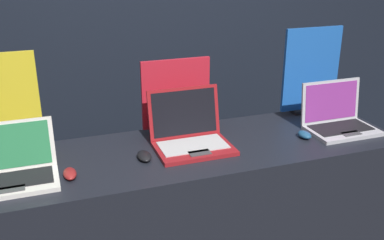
{
  "coord_description": "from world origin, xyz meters",
  "views": [
    {
      "loc": [
        -0.68,
        -1.61,
        1.92
      ],
      "look_at": [
        -0.0,
        0.32,
        1.13
      ],
      "focal_mm": 42.0,
      "sensor_mm": 36.0,
      "label": 1
    }
  ],
  "objects_px": {
    "laptop_middle": "(191,134)",
    "mouse_back": "(305,135)",
    "promo_stand_back": "(311,73)",
    "laptop_front": "(11,169)",
    "mouse_middle": "(144,156)",
    "laptop_back": "(338,119)",
    "promo_stand_front": "(7,106)",
    "mouse_front": "(70,174)",
    "promo_stand_middle": "(177,97)"
  },
  "relations": [
    {
      "from": "laptop_front",
      "to": "laptop_middle",
      "type": "xyz_separation_m",
      "value": [
        0.84,
        0.09,
        0.01
      ]
    },
    {
      "from": "laptop_middle",
      "to": "promo_stand_back",
      "type": "distance_m",
      "value": 0.88
    },
    {
      "from": "laptop_front",
      "to": "promo_stand_middle",
      "type": "height_order",
      "value": "promo_stand_middle"
    },
    {
      "from": "mouse_middle",
      "to": "laptop_back",
      "type": "bearing_deg",
      "value": 0.68
    },
    {
      "from": "laptop_front",
      "to": "promo_stand_back",
      "type": "height_order",
      "value": "promo_stand_back"
    },
    {
      "from": "mouse_front",
      "to": "laptop_middle",
      "type": "height_order",
      "value": "laptop_middle"
    },
    {
      "from": "promo_stand_front",
      "to": "mouse_back",
      "type": "distance_m",
      "value": 1.49
    },
    {
      "from": "mouse_back",
      "to": "promo_stand_back",
      "type": "relative_size",
      "value": 0.18
    },
    {
      "from": "laptop_front",
      "to": "promo_stand_back",
      "type": "bearing_deg",
      "value": 10.93
    },
    {
      "from": "promo_stand_front",
      "to": "mouse_middle",
      "type": "xyz_separation_m",
      "value": [
        0.58,
        -0.3,
        -0.22
      ]
    },
    {
      "from": "mouse_front",
      "to": "promo_stand_middle",
      "type": "height_order",
      "value": "promo_stand_middle"
    },
    {
      "from": "mouse_front",
      "to": "laptop_back",
      "type": "height_order",
      "value": "laptop_back"
    },
    {
      "from": "promo_stand_front",
      "to": "mouse_back",
      "type": "height_order",
      "value": "promo_stand_front"
    },
    {
      "from": "mouse_front",
      "to": "mouse_back",
      "type": "height_order",
      "value": "mouse_back"
    },
    {
      "from": "mouse_front",
      "to": "promo_stand_back",
      "type": "relative_size",
      "value": 0.21
    },
    {
      "from": "promo_stand_middle",
      "to": "laptop_middle",
      "type": "bearing_deg",
      "value": -90.0
    },
    {
      "from": "promo_stand_middle",
      "to": "laptop_back",
      "type": "bearing_deg",
      "value": -19.22
    },
    {
      "from": "laptop_front",
      "to": "promo_stand_front",
      "type": "xyz_separation_m",
      "value": [
        -0.0,
        0.32,
        0.18
      ]
    },
    {
      "from": "mouse_front",
      "to": "mouse_middle",
      "type": "xyz_separation_m",
      "value": [
        0.35,
        0.07,
        -0.0
      ]
    },
    {
      "from": "promo_stand_middle",
      "to": "promo_stand_back",
      "type": "relative_size",
      "value": 0.77
    },
    {
      "from": "laptop_front",
      "to": "mouse_middle",
      "type": "relative_size",
      "value": 3.22
    },
    {
      "from": "laptop_back",
      "to": "laptop_middle",
      "type": "bearing_deg",
      "value": 175.98
    },
    {
      "from": "laptop_front",
      "to": "mouse_front",
      "type": "height_order",
      "value": "laptop_front"
    },
    {
      "from": "mouse_back",
      "to": "laptop_back",
      "type": "bearing_deg",
      "value": 11.21
    },
    {
      "from": "mouse_front",
      "to": "mouse_back",
      "type": "xyz_separation_m",
      "value": [
        1.2,
        0.03,
        0.0
      ]
    },
    {
      "from": "laptop_back",
      "to": "mouse_back",
      "type": "bearing_deg",
      "value": -168.79
    },
    {
      "from": "laptop_middle",
      "to": "promo_stand_back",
      "type": "relative_size",
      "value": 0.73
    },
    {
      "from": "laptop_front",
      "to": "promo_stand_middle",
      "type": "xyz_separation_m",
      "value": [
        0.84,
        0.32,
        0.13
      ]
    },
    {
      "from": "laptop_back",
      "to": "promo_stand_front",
      "type": "bearing_deg",
      "value": 170.2
    },
    {
      "from": "laptop_middle",
      "to": "mouse_back",
      "type": "relative_size",
      "value": 4.15
    },
    {
      "from": "mouse_middle",
      "to": "laptop_back",
      "type": "distance_m",
      "value": 1.09
    },
    {
      "from": "laptop_front",
      "to": "mouse_middle",
      "type": "xyz_separation_m",
      "value": [
        0.58,
        0.02,
        -0.04
      ]
    },
    {
      "from": "laptop_middle",
      "to": "laptop_front",
      "type": "bearing_deg",
      "value": -173.97
    },
    {
      "from": "mouse_front",
      "to": "laptop_back",
      "type": "distance_m",
      "value": 1.44
    },
    {
      "from": "laptop_middle",
      "to": "mouse_back",
      "type": "xyz_separation_m",
      "value": [
        0.6,
        -0.1,
        -0.05
      ]
    },
    {
      "from": "promo_stand_front",
      "to": "promo_stand_middle",
      "type": "xyz_separation_m",
      "value": [
        0.84,
        0.0,
        -0.05
      ]
    },
    {
      "from": "mouse_back",
      "to": "mouse_middle",
      "type": "bearing_deg",
      "value": 177.74
    },
    {
      "from": "laptop_back",
      "to": "mouse_back",
      "type": "xyz_separation_m",
      "value": [
        -0.23,
        -0.05,
        -0.04
      ]
    },
    {
      "from": "mouse_front",
      "to": "promo_stand_back",
      "type": "distance_m",
      "value": 1.5
    },
    {
      "from": "mouse_back",
      "to": "promo_stand_front",
      "type": "bearing_deg",
      "value": 166.87
    },
    {
      "from": "mouse_back",
      "to": "promo_stand_back",
      "type": "bearing_deg",
      "value": 55.32
    },
    {
      "from": "mouse_front",
      "to": "promo_stand_front",
      "type": "bearing_deg",
      "value": 122.7
    },
    {
      "from": "promo_stand_middle",
      "to": "mouse_middle",
      "type": "bearing_deg",
      "value": -130.58
    },
    {
      "from": "mouse_middle",
      "to": "laptop_front",
      "type": "bearing_deg",
      "value": -178.24
    },
    {
      "from": "promo_stand_middle",
      "to": "laptop_back",
      "type": "xyz_separation_m",
      "value": [
        0.83,
        -0.29,
        -0.13
      ]
    },
    {
      "from": "laptop_middle",
      "to": "promo_stand_middle",
      "type": "bearing_deg",
      "value": 90.0
    },
    {
      "from": "mouse_back",
      "to": "laptop_middle",
      "type": "bearing_deg",
      "value": 170.02
    },
    {
      "from": "promo_stand_middle",
      "to": "laptop_back",
      "type": "distance_m",
      "value": 0.89
    },
    {
      "from": "mouse_front",
      "to": "laptop_back",
      "type": "relative_size",
      "value": 0.3
    },
    {
      "from": "promo_stand_front",
      "to": "mouse_back",
      "type": "bearing_deg",
      "value": -13.13
    }
  ]
}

